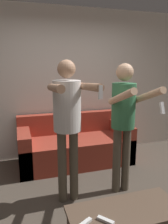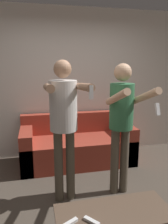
# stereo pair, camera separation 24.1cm
# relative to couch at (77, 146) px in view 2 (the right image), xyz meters

# --- Properties ---
(ground_plane) EXTENTS (14.00, 14.00, 0.00)m
(ground_plane) POSITION_rel_couch_xyz_m (-0.04, -1.40, -0.29)
(ground_plane) COLOR #4C4238
(wall_back) EXTENTS (6.40, 0.06, 2.70)m
(wall_back) POSITION_rel_couch_xyz_m (-0.04, 0.46, 1.06)
(wall_back) COLOR silver
(wall_back) RESTS_ON ground_plane
(couch) EXTENTS (1.92, 0.85, 0.83)m
(couch) POSITION_rel_couch_xyz_m (0.00, 0.00, 0.00)
(couch) COLOR #9E3828
(couch) RESTS_ON ground_plane
(person_standing_left) EXTENTS (0.45, 0.77, 1.76)m
(person_standing_left) POSITION_rel_couch_xyz_m (-0.37, -1.09, 0.83)
(person_standing_left) COLOR brown
(person_standing_left) RESTS_ON ground_plane
(person_standing_right) EXTENTS (0.42, 0.73, 1.72)m
(person_standing_right) POSITION_rel_couch_xyz_m (0.37, -1.09, 0.78)
(person_standing_right) COLOR brown
(person_standing_right) RESTS_ON ground_plane
(coffee_table) EXTENTS (1.06, 0.46, 0.42)m
(coffee_table) POSITION_rel_couch_xyz_m (-0.04, -1.97, 0.08)
(coffee_table) COLOR brown
(coffee_table) RESTS_ON ground_plane
(remote_near) EXTENTS (0.12, 0.14, 0.02)m
(remote_near) POSITION_rel_couch_xyz_m (-0.28, -2.06, 0.14)
(remote_near) COLOR white
(remote_near) RESTS_ON coffee_table
(remote_far) EXTENTS (0.15, 0.10, 0.02)m
(remote_far) POSITION_rel_couch_xyz_m (-0.46, -2.04, 0.14)
(remote_far) COLOR white
(remote_far) RESTS_ON coffee_table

